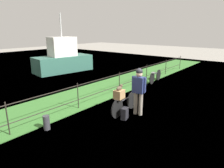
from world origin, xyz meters
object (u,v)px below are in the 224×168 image
at_px(wooden_crate, 119,94).
at_px(mooring_bollard, 46,123).
at_px(bicycle_parked, 155,76).
at_px(backpack_on_paving, 125,113).
at_px(terrier_dog, 120,88).
at_px(cyclist_person, 139,88).
at_px(moored_boat_near, 63,59).
at_px(bicycle_main, 125,104).

height_order(wooden_crate, mooring_bollard, wooden_crate).
bearing_deg(mooring_bollard, bicycle_parked, 0.78).
distance_m(backpack_on_paving, bicycle_parked, 5.28).
height_order(wooden_crate, bicycle_parked, wooden_crate).
distance_m(terrier_dog, cyclist_person, 0.69).
bearing_deg(bicycle_parked, terrier_dog, -166.18).
xyz_separation_m(terrier_dog, backpack_on_paving, (-0.05, -0.27, -0.85)).
relative_size(cyclist_person, bicycle_parked, 1.00).
height_order(terrier_dog, moored_boat_near, moored_boat_near).
bearing_deg(terrier_dog, moored_boat_near, 65.93).
bearing_deg(backpack_on_paving, bicycle_main, -157.94).
bearing_deg(bicycle_main, moored_boat_near, 68.05).
bearing_deg(bicycle_main, backpack_on_paving, -144.00).
bearing_deg(bicycle_main, mooring_bollard, 156.12).
bearing_deg(bicycle_parked, mooring_bollard, -179.22).
distance_m(wooden_crate, mooring_bollard, 2.48).
bearing_deg(wooden_crate, backpack_on_paving, -96.26).
bearing_deg(bicycle_main, terrier_dog, -175.30).
distance_m(bicycle_main, moored_boat_near, 8.42).
xyz_separation_m(mooring_bollard, moored_boat_near, (5.64, 6.69, 0.67)).
relative_size(bicycle_main, wooden_crate, 5.00).
xyz_separation_m(terrier_dog, mooring_bollard, (-2.14, 1.13, -0.82)).
height_order(cyclist_person, backpack_on_paving, cyclist_person).
height_order(bicycle_main, bicycle_parked, bicycle_main).
relative_size(wooden_crate, moored_boat_near, 0.08).
distance_m(backpack_on_paving, moored_boat_near, 8.86).
bearing_deg(mooring_bollard, backpack_on_paving, -33.84).
distance_m(cyclist_person, moored_boat_near, 8.74).
bearing_deg(backpack_on_paving, bicycle_parked, -177.45).
height_order(terrier_dog, mooring_bollard, terrier_dog).
relative_size(cyclist_person, mooring_bollard, 3.76).
bearing_deg(backpack_on_paving, terrier_dog, -115.35).
bearing_deg(backpack_on_paving, mooring_bollard, -47.79).
height_order(terrier_dog, cyclist_person, cyclist_person).
bearing_deg(cyclist_person, terrier_dog, 143.96).
relative_size(wooden_crate, mooring_bollard, 0.76).
xyz_separation_m(wooden_crate, cyclist_person, (0.58, -0.40, 0.18)).
height_order(bicycle_main, mooring_bollard, bicycle_main).
height_order(mooring_bollard, bicycle_parked, bicycle_parked).
height_order(bicycle_parked, moored_boat_near, moored_boat_near).
distance_m(bicycle_main, terrier_dog, 0.78).
height_order(terrier_dog, bicycle_parked, terrier_dog).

